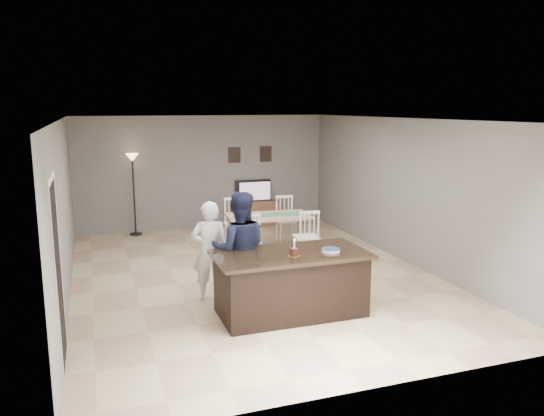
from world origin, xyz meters
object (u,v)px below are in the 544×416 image
object	(u,v)px
kitchen_island	(291,283)
woman	(210,251)
floor_lamp	(133,172)
television	(254,191)
dining_table	(269,222)
tv_console	(255,214)
plate_stack	(331,250)
man	(240,249)
birthday_cake	(294,252)

from	to	relation	value
kitchen_island	woman	bearing A→B (deg)	135.72
kitchen_island	floor_lamp	xyz separation A→B (m)	(-1.68, 5.59, 1.00)
kitchen_island	television	distance (m)	5.78
television	dining_table	bearing A→B (deg)	79.50
tv_console	plate_stack	xyz separation A→B (m)	(-0.64, -5.70, 0.62)
television	floor_lamp	world-z (taller)	floor_lamp
television	plate_stack	world-z (taller)	television
woman	dining_table	xyz separation A→B (m)	(1.69, 2.22, -0.13)
television	man	size ratio (longest dim) A/B	0.53
television	man	distance (m)	5.40
kitchen_island	television	xyz separation A→B (m)	(1.20, 5.64, 0.41)
woman	man	world-z (taller)	man
tv_console	man	size ratio (longest dim) A/B	0.70
tv_console	man	bearing A→B (deg)	-109.61
dining_table	birthday_cake	bearing A→B (deg)	-97.49
woman	birthday_cake	bearing A→B (deg)	142.88
man	kitchen_island	bearing A→B (deg)	151.44
kitchen_island	man	bearing A→B (deg)	136.96
birthday_cake	floor_lamp	size ratio (longest dim) A/B	0.13
television	kitchen_island	bearing A→B (deg)	77.99
tv_console	man	world-z (taller)	man
woman	dining_table	bearing A→B (deg)	-114.64
tv_console	plate_stack	distance (m)	5.77
birthday_cake	television	bearing A→B (deg)	78.18
tv_console	dining_table	size ratio (longest dim) A/B	0.60
man	dining_table	size ratio (longest dim) A/B	0.86
man	floor_lamp	world-z (taller)	floor_lamp
kitchen_island	birthday_cake	distance (m)	0.53
kitchen_island	birthday_cake	size ratio (longest dim) A/B	8.88
man	floor_lamp	distance (m)	5.19
kitchen_island	woman	distance (m)	1.36
television	woman	world-z (taller)	woman
kitchen_island	man	size ratio (longest dim) A/B	1.25
plate_stack	birthday_cake	bearing A→B (deg)	-175.49
birthday_cake	plate_stack	distance (m)	0.58
dining_table	plate_stack	bearing A→B (deg)	-87.88
tv_console	floor_lamp	world-z (taller)	floor_lamp
woman	kitchen_island	bearing A→B (deg)	148.31
dining_table	kitchen_island	bearing A→B (deg)	-97.89
man	woman	bearing A→B (deg)	-31.71
kitchen_island	woman	size ratio (longest dim) A/B	1.40
tv_console	floor_lamp	size ratio (longest dim) A/B	0.64
tv_console	floor_lamp	bearing A→B (deg)	179.60
television	man	bearing A→B (deg)	70.64
kitchen_island	television	world-z (taller)	television
kitchen_island	plate_stack	xyz separation A→B (m)	(0.56, -0.13, 0.47)
birthday_cake	man	bearing A→B (deg)	128.31
plate_stack	floor_lamp	xyz separation A→B (m)	(-2.23, 5.72, 0.53)
kitchen_island	plate_stack	distance (m)	0.74
dining_table	floor_lamp	bearing A→B (deg)	139.99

